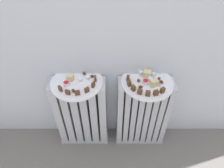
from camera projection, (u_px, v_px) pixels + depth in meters
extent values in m
cube|color=#B2B2B7|center=(86.00, 135.00, 1.58)|extent=(0.35, 0.13, 0.03)
cube|color=#B2B2B7|center=(60.00, 112.00, 1.38)|extent=(0.04, 0.13, 0.55)
cube|color=#B2B2B7|center=(69.00, 112.00, 1.38)|extent=(0.04, 0.13, 0.55)
cube|color=#B2B2B7|center=(77.00, 112.00, 1.38)|extent=(0.04, 0.13, 0.55)
cube|color=#B2B2B7|center=(86.00, 112.00, 1.38)|extent=(0.04, 0.13, 0.55)
cube|color=#B2B2B7|center=(95.00, 112.00, 1.38)|extent=(0.04, 0.13, 0.55)
cube|color=#B2B2B7|center=(103.00, 112.00, 1.38)|extent=(0.04, 0.13, 0.55)
cube|color=#B2B2B7|center=(138.00, 136.00, 1.58)|extent=(0.35, 0.13, 0.03)
cube|color=#B2B2B7|center=(120.00, 112.00, 1.38)|extent=(0.03, 0.13, 0.55)
cube|color=#B2B2B7|center=(126.00, 112.00, 1.38)|extent=(0.03, 0.13, 0.55)
cube|color=#B2B2B7|center=(133.00, 112.00, 1.38)|extent=(0.03, 0.13, 0.55)
cube|color=#B2B2B7|center=(139.00, 112.00, 1.38)|extent=(0.03, 0.13, 0.55)
cube|color=#B2B2B7|center=(145.00, 112.00, 1.38)|extent=(0.03, 0.13, 0.55)
cube|color=#B2B2B7|center=(152.00, 112.00, 1.38)|extent=(0.03, 0.13, 0.55)
cube|color=#B2B2B7|center=(158.00, 112.00, 1.38)|extent=(0.03, 0.13, 0.55)
cube|color=#B2B2B7|center=(165.00, 112.00, 1.38)|extent=(0.03, 0.13, 0.55)
cylinder|color=white|center=(77.00, 82.00, 1.19)|extent=(0.31, 0.31, 0.01)
cylinder|color=white|center=(147.00, 82.00, 1.19)|extent=(0.31, 0.31, 0.01)
cube|color=#56351E|center=(60.00, 89.00, 1.12)|extent=(0.03, 0.03, 0.03)
cube|color=#56351E|center=(68.00, 92.00, 1.10)|extent=(0.03, 0.02, 0.03)
cube|color=#56351E|center=(77.00, 93.00, 1.09)|extent=(0.03, 0.02, 0.03)
cube|color=#56351E|center=(87.00, 90.00, 1.11)|extent=(0.03, 0.03, 0.03)
cube|color=#56351E|center=(93.00, 85.00, 1.14)|extent=(0.02, 0.03, 0.03)
cube|color=#56351E|center=(95.00, 78.00, 1.18)|extent=(0.01, 0.03, 0.03)
cube|color=beige|center=(70.00, 77.00, 1.18)|extent=(0.04, 0.04, 0.04)
cube|color=white|center=(81.00, 80.00, 1.18)|extent=(0.02, 0.02, 0.02)
cube|color=white|center=(88.00, 78.00, 1.20)|extent=(0.03, 0.03, 0.02)
ellipsoid|color=#4C2814|center=(84.00, 74.00, 1.23)|extent=(0.03, 0.02, 0.02)
ellipsoid|color=#4C2814|center=(73.00, 91.00, 1.12)|extent=(0.03, 0.03, 0.02)
ellipsoid|color=#4C2814|center=(92.00, 76.00, 1.21)|extent=(0.03, 0.02, 0.02)
cylinder|color=white|center=(66.00, 83.00, 1.16)|extent=(0.04, 0.04, 0.02)
cylinder|color=red|center=(66.00, 83.00, 1.15)|extent=(0.03, 0.03, 0.01)
cube|color=#56351E|center=(128.00, 78.00, 1.18)|extent=(0.02, 0.03, 0.03)
cube|color=#56351E|center=(129.00, 83.00, 1.15)|extent=(0.02, 0.03, 0.03)
cube|color=#56351E|center=(133.00, 88.00, 1.12)|extent=(0.03, 0.03, 0.03)
cube|color=#56351E|center=(140.00, 92.00, 1.10)|extent=(0.03, 0.03, 0.03)
cube|color=#56351E|center=(148.00, 93.00, 1.09)|extent=(0.03, 0.02, 0.03)
cube|color=#56351E|center=(156.00, 93.00, 1.09)|extent=(0.03, 0.02, 0.03)
cube|color=#56351E|center=(162.00, 90.00, 1.11)|extent=(0.03, 0.03, 0.03)
cube|color=beige|center=(154.00, 83.00, 1.14)|extent=(0.05, 0.04, 0.04)
cube|color=beige|center=(147.00, 74.00, 1.20)|extent=(0.05, 0.05, 0.04)
cube|color=white|center=(141.00, 73.00, 1.22)|extent=(0.04, 0.04, 0.03)
cube|color=white|center=(150.00, 80.00, 1.18)|extent=(0.03, 0.03, 0.03)
cube|color=white|center=(153.00, 74.00, 1.22)|extent=(0.03, 0.03, 0.02)
ellipsoid|color=#4C2814|center=(161.00, 82.00, 1.17)|extent=(0.03, 0.03, 0.02)
ellipsoid|color=#4C2814|center=(139.00, 81.00, 1.18)|extent=(0.02, 0.03, 0.02)
ellipsoid|color=#4C2814|center=(159.00, 79.00, 1.19)|extent=(0.03, 0.03, 0.02)
ellipsoid|color=#4C2814|center=(141.00, 87.00, 1.14)|extent=(0.03, 0.02, 0.02)
cylinder|color=white|center=(145.00, 82.00, 1.17)|extent=(0.04, 0.04, 0.02)
cylinder|color=red|center=(146.00, 81.00, 1.16)|extent=(0.03, 0.03, 0.01)
cube|color=#B7B7BC|center=(158.00, 84.00, 1.17)|extent=(0.03, 0.06, 0.00)
cube|color=#B7B7BC|center=(153.00, 78.00, 1.20)|extent=(0.03, 0.03, 0.00)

